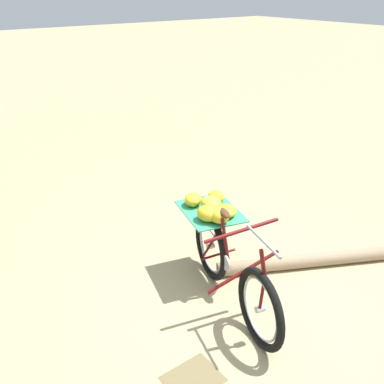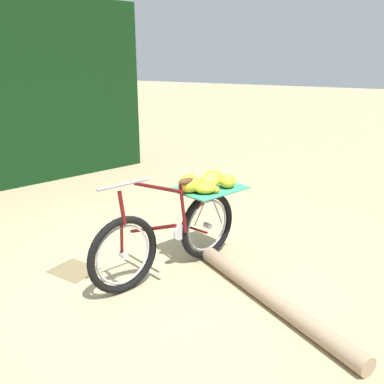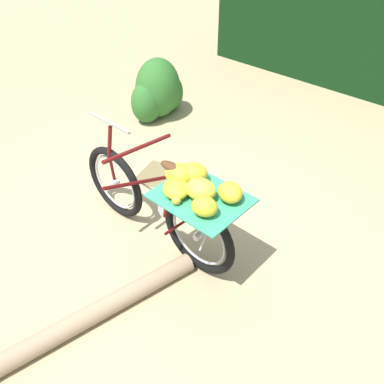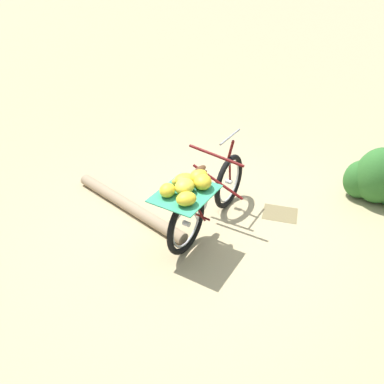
% 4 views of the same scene
% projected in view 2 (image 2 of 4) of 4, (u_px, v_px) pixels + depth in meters
% --- Properties ---
extents(ground_plane, '(60.00, 60.00, 0.00)m').
position_uv_depth(ground_plane, '(157.00, 266.00, 4.38)').
color(ground_plane, tan).
extents(bicycle, '(0.89, 1.79, 1.03)m').
position_uv_depth(bicycle, '(181.00, 219.00, 4.19)').
color(bicycle, black).
rests_on(bicycle, ground_plane).
extents(fallen_log, '(1.86, 1.05, 0.15)m').
position_uv_depth(fallen_log, '(271.00, 298.00, 3.65)').
color(fallen_log, '#9E8466').
rests_on(fallen_log, ground_plane).
extents(leaf_litter_patch, '(0.44, 0.36, 0.01)m').
position_uv_depth(leaf_litter_patch, '(74.00, 270.00, 4.29)').
color(leaf_litter_patch, olive).
rests_on(leaf_litter_patch, ground_plane).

